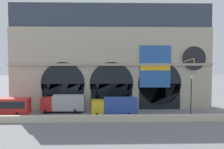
{
  "coord_description": "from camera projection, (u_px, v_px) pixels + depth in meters",
  "views": [
    {
      "loc": [
        -1.47,
        -44.99,
        9.9
      ],
      "look_at": [
        0.09,
        5.0,
        6.6
      ],
      "focal_mm": 43.06,
      "sensor_mm": 36.0,
      "label": 1
    }
  ],
  "objects": [
    {
      "name": "quay_parapet_wall",
      "position": [
        113.0,
        118.0,
        40.87
      ],
      "size": [
        90.0,
        0.7,
        1.05
      ],
      "primitive_type": "cube",
      "color": "beige",
      "rests_on": "ground"
    },
    {
      "name": "station_building",
      "position": [
        111.0,
        58.0,
        52.21
      ],
      "size": [
        38.1,
        4.98,
        19.93
      ],
      "color": "#B2A891",
      "rests_on": "ground"
    },
    {
      "name": "street_lamp_quayside",
      "position": [
        191.0,
        92.0,
        41.79
      ],
      "size": [
        0.44,
        0.44,
        6.9
      ],
      "color": "black",
      "rests_on": "ground"
    },
    {
      "name": "box_truck_midwest",
      "position": [
        64.0,
        103.0,
        47.65
      ],
      "size": [
        7.5,
        2.91,
        3.12
      ],
      "color": "red",
      "rests_on": "ground"
    },
    {
      "name": "ground_plane",
      "position": [
        112.0,
        115.0,
        45.57
      ],
      "size": [
        200.0,
        200.0,
        0.0
      ],
      "primitive_type": "plane",
      "color": "slate"
    },
    {
      "name": "box_truck_center",
      "position": [
        115.0,
        106.0,
        44.62
      ],
      "size": [
        7.5,
        2.91,
        3.12
      ],
      "color": "gold",
      "rests_on": "ground"
    }
  ]
}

